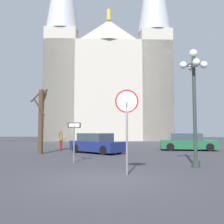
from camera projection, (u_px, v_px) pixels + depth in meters
ground_plane at (102, 180)px, 8.48m from camera, size 120.00×120.00×0.00m
cathedral at (108, 72)px, 45.14m from camera, size 21.91×14.13×38.31m
stop_sign at (127, 114)px, 9.60m from camera, size 0.89×0.08×3.21m
one_way_arrow_sign at (74, 136)px, 13.19m from camera, size 0.70×0.15×2.07m
street_lamp at (194, 89)px, 11.66m from camera, size 1.28×1.28×5.42m
bare_tree at (41, 119)px, 18.25m from camera, size 1.21×1.19×4.77m
parked_car_near_green at (187, 142)px, 21.37m from camera, size 4.71×2.21×1.42m
parked_car_far_navy at (97, 144)px, 18.74m from camera, size 4.38×3.95×1.46m
pedestrian_walking at (61, 138)px, 22.36m from camera, size 0.32×0.32×1.61m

